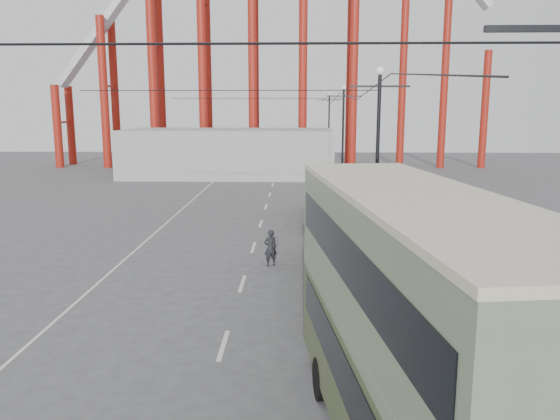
{
  "coord_description": "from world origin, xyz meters",
  "views": [
    {
      "loc": [
        1.18,
        -11.6,
        7.12
      ],
      "look_at": [
        0.55,
        10.61,
        3.0
      ],
      "focal_mm": 35.0,
      "sensor_mm": 36.0,
      "label": 1
    }
  ],
  "objects_px": {
    "double_decker_bus": "(412,322)",
    "single_decker_cream": "(330,193)",
    "single_decker_green": "(344,238)",
    "pedestrian": "(270,248)"
  },
  "relations": [
    {
      "from": "double_decker_bus",
      "to": "single_decker_green",
      "type": "bearing_deg",
      "value": 84.04
    },
    {
      "from": "double_decker_bus",
      "to": "single_decker_cream",
      "type": "distance_m",
      "value": 25.34
    },
    {
      "from": "double_decker_bus",
      "to": "single_decker_cream",
      "type": "bearing_deg",
      "value": 82.97
    },
    {
      "from": "double_decker_bus",
      "to": "pedestrian",
      "type": "xyz_separation_m",
      "value": [
        -3.34,
        14.51,
        -2.32
      ]
    },
    {
      "from": "double_decker_bus",
      "to": "single_decker_cream",
      "type": "xyz_separation_m",
      "value": [
        0.01,
        25.3,
        -1.43
      ]
    },
    {
      "from": "single_decker_green",
      "to": "pedestrian",
      "type": "bearing_deg",
      "value": 143.04
    },
    {
      "from": "single_decker_green",
      "to": "single_decker_cream",
      "type": "xyz_separation_m",
      "value": [
        0.23,
        13.3,
        -0.19
      ]
    },
    {
      "from": "double_decker_bus",
      "to": "single_decker_green",
      "type": "relative_size",
      "value": 0.89
    },
    {
      "from": "double_decker_bus",
      "to": "single_decker_cream",
      "type": "height_order",
      "value": "double_decker_bus"
    },
    {
      "from": "double_decker_bus",
      "to": "single_decker_green",
      "type": "distance_m",
      "value": 12.06
    }
  ]
}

